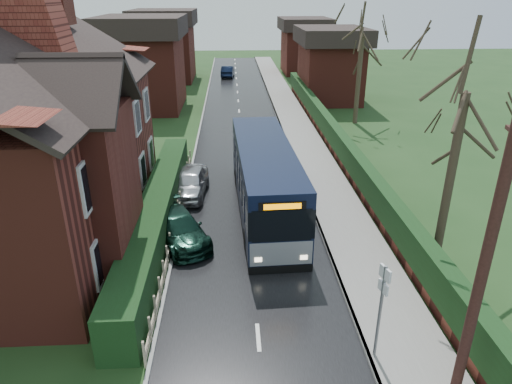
{
  "coord_description": "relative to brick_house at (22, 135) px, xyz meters",
  "views": [
    {
      "loc": [
        -0.64,
        -12.65,
        9.47
      ],
      "look_at": [
        0.3,
        4.68,
        1.8
      ],
      "focal_mm": 32.0,
      "sensor_mm": 36.0,
      "label": 1
    }
  ],
  "objects": [
    {
      "name": "ground",
      "position": [
        8.73,
        -4.78,
        -4.38
      ],
      "size": [
        140.0,
        140.0,
        0.0
      ],
      "primitive_type": "plane",
      "color": "#25421C",
      "rests_on": "ground"
    },
    {
      "name": "road",
      "position": [
        8.73,
        5.22,
        -4.37
      ],
      "size": [
        6.0,
        100.0,
        0.02
      ],
      "primitive_type": "cube",
      "color": "black",
      "rests_on": "ground"
    },
    {
      "name": "pavement",
      "position": [
        12.98,
        5.22,
        -4.31
      ],
      "size": [
        2.5,
        100.0,
        0.14
      ],
      "primitive_type": "cube",
      "color": "slate",
      "rests_on": "ground"
    },
    {
      "name": "kerb_right",
      "position": [
        11.78,
        5.22,
        -4.31
      ],
      "size": [
        0.12,
        100.0,
        0.14
      ],
      "primitive_type": "cube",
      "color": "gray",
      "rests_on": "ground"
    },
    {
      "name": "kerb_left",
      "position": [
        5.68,
        5.22,
        -4.33
      ],
      "size": [
        0.12,
        100.0,
        0.1
      ],
      "primitive_type": "cube",
      "color": "gray",
      "rests_on": "ground"
    },
    {
      "name": "front_hedge",
      "position": [
        4.83,
        0.22,
        -3.58
      ],
      "size": [
        1.2,
        16.0,
        1.6
      ],
      "primitive_type": "cube",
      "color": "black",
      "rests_on": "ground"
    },
    {
      "name": "picket_fence",
      "position": [
        5.58,
        0.22,
        -3.93
      ],
      "size": [
        0.1,
        16.0,
        0.9
      ],
      "primitive_type": null,
      "color": "tan",
      "rests_on": "ground"
    },
    {
      "name": "right_wall_hedge",
      "position": [
        14.53,
        5.22,
        -3.36
      ],
      "size": [
        0.6,
        50.0,
        1.8
      ],
      "color": "maroon",
      "rests_on": "ground"
    },
    {
      "name": "brick_house",
      "position": [
        0.0,
        0.0,
        0.0
      ],
      "size": [
        9.3,
        14.6,
        10.3
      ],
      "color": "maroon",
      "rests_on": "ground"
    },
    {
      "name": "bus",
      "position": [
        9.54,
        1.69,
        -2.81
      ],
      "size": [
        2.82,
        10.52,
        3.17
      ],
      "rotation": [
        0.0,
        0.0,
        0.04
      ],
      "color": "black",
      "rests_on": "ground"
    },
    {
      "name": "car_silver",
      "position": [
        5.93,
        3.86,
        -3.71
      ],
      "size": [
        1.9,
        4.05,
        1.34
      ],
      "primitive_type": "imported",
      "rotation": [
        0.0,
        0.0,
        -0.08
      ],
      "color": "#B6B7BC",
      "rests_on": "ground"
    },
    {
      "name": "car_green",
      "position": [
        5.83,
        -0.84,
        -3.77
      ],
      "size": [
        3.25,
        4.5,
        1.21
      ],
      "primitive_type": "imported",
      "rotation": [
        0.0,
        0.0,
        0.42
      ],
      "color": "black",
      "rests_on": "ground"
    },
    {
      "name": "car_distant",
      "position": [
        7.73,
        38.43,
        -3.73
      ],
      "size": [
        1.66,
        4.03,
        1.3
      ],
      "primitive_type": "imported",
      "rotation": [
        0.0,
        0.0,
        3.07
      ],
      "color": "black",
      "rests_on": "ground"
    },
    {
      "name": "bus_stop_sign",
      "position": [
        11.93,
        -7.78,
        -2.36
      ],
      "size": [
        0.18,
        0.46,
        3.06
      ],
      "rotation": [
        0.0,
        0.0,
        0.26
      ],
      "color": "slate",
      "rests_on": "ground"
    },
    {
      "name": "telegraph_pole",
      "position": [
        13.53,
        -9.25,
        -0.58
      ],
      "size": [
        0.29,
        0.96,
        7.5
      ],
      "rotation": [
        0.0,
        0.0,
        -0.21
      ],
      "color": "black",
      "rests_on": "ground"
    },
    {
      "name": "tree_right_near",
      "position": [
        15.57,
        -3.25,
        2.57
      ],
      "size": [
        4.31,
        4.31,
        9.3
      ],
      "color": "#32281D",
      "rests_on": "ground"
    },
    {
      "name": "tree_right_far",
      "position": [
        17.71,
        16.95,
        2.57
      ],
      "size": [
        4.81,
        4.81,
        9.29
      ],
      "color": "#392E21",
      "rests_on": "ground"
    },
    {
      "name": "tree_house_side",
      "position": [
        -2.22,
        13.22,
        2.74
      ],
      "size": [
        4.19,
        4.19,
        9.53
      ],
      "color": "#3C2C23",
      "rests_on": "ground"
    }
  ]
}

